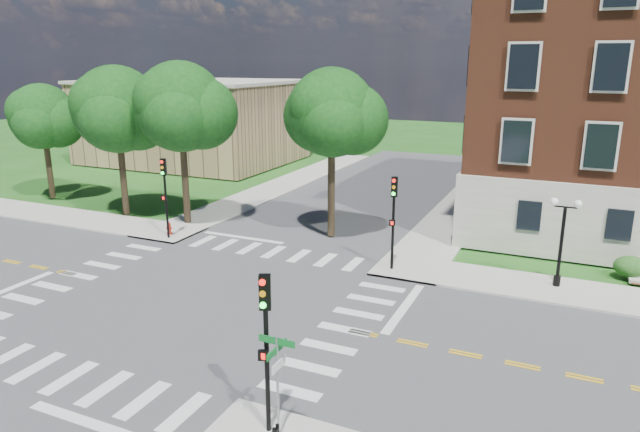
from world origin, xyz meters
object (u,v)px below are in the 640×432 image
at_px(traffic_signal_ne, 393,211).
at_px(street_sign_pole, 278,368).
at_px(fire_hydrant, 169,229).
at_px(traffic_signal_se, 266,334).
at_px(twin_lamp_west, 562,237).
at_px(traffic_signal_nw, 165,188).

height_order(traffic_signal_ne, street_sign_pole, traffic_signal_ne).
bearing_deg(fire_hydrant, traffic_signal_se, -43.65).
xyz_separation_m(traffic_signal_ne, street_sign_pole, (1.15, -14.27, -0.88)).
xyz_separation_m(street_sign_pole, fire_hydrant, (-15.40, 14.42, -1.84)).
relative_size(traffic_signal_ne, twin_lamp_west, 1.13).
bearing_deg(traffic_signal_se, twin_lamp_west, 65.00).
relative_size(traffic_signal_se, traffic_signal_ne, 1.00).
height_order(traffic_signal_ne, traffic_signal_nw, same).
relative_size(traffic_signal_nw, fire_hydrant, 6.40).
height_order(traffic_signal_nw, twin_lamp_west, traffic_signal_nw).
height_order(traffic_signal_ne, fire_hydrant, traffic_signal_ne).
bearing_deg(traffic_signal_ne, traffic_signal_nw, -178.16).
distance_m(traffic_signal_ne, twin_lamp_west, 7.91).
xyz_separation_m(traffic_signal_se, street_sign_pole, (0.42, -0.14, -0.88)).
bearing_deg(twin_lamp_west, traffic_signal_se, -115.00).
distance_m(traffic_signal_nw, fire_hydrant, 2.82).
height_order(traffic_signal_se, twin_lamp_west, traffic_signal_se).
bearing_deg(traffic_signal_nw, twin_lamp_west, 3.98).
xyz_separation_m(traffic_signal_nw, fire_hydrant, (-0.41, 0.60, -2.72)).
xyz_separation_m(traffic_signal_se, twin_lamp_west, (7.08, 15.19, -0.66)).
height_order(traffic_signal_se, fire_hydrant, traffic_signal_se).
relative_size(traffic_signal_nw, street_sign_pole, 1.55).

